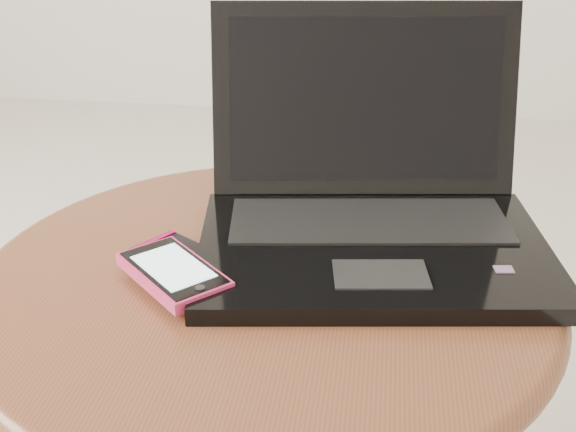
# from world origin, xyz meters

# --- Properties ---
(table) EXTENTS (0.63, 0.63, 0.50)m
(table) POSITION_xyz_m (0.03, -0.11, 0.39)
(table) COLOR #5D2911
(table) RESTS_ON ground
(laptop) EXTENTS (0.42, 0.38, 0.25)m
(laptop) POSITION_xyz_m (0.14, -0.02, 0.54)
(laptop) COLOR black
(laptop) RESTS_ON table
(phone_black) EXTENTS (0.13, 0.12, 0.01)m
(phone_black) POSITION_xyz_m (-0.05, -0.10, 0.50)
(phone_black) COLOR black
(phone_black) RESTS_ON table
(phone_pink) EXTENTS (0.14, 0.14, 0.02)m
(phone_pink) POSITION_xyz_m (-0.05, -0.15, 0.52)
(phone_pink) COLOR #D93063
(phone_pink) RESTS_ON phone_black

